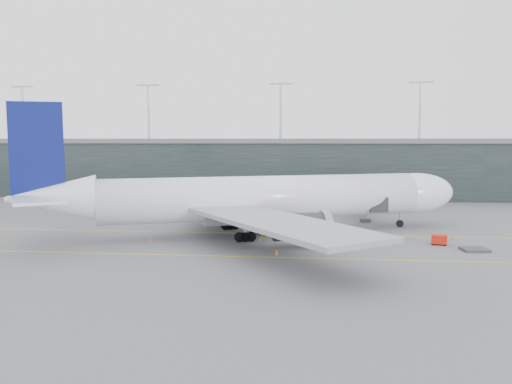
# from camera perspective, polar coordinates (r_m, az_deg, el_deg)

# --- Properties ---
(ground) EXTENTS (320.00, 320.00, 0.00)m
(ground) POSITION_cam_1_polar(r_m,az_deg,el_deg) (83.91, -2.34, -4.20)
(ground) COLOR #55555A
(ground) RESTS_ON ground
(taxiline_a) EXTENTS (160.00, 0.25, 0.02)m
(taxiline_a) POSITION_cam_1_polar(r_m,az_deg,el_deg) (80.01, -2.75, -4.70)
(taxiline_a) COLOR gold
(taxiline_a) RESTS_ON ground
(taxiline_b) EXTENTS (160.00, 0.25, 0.02)m
(taxiline_b) POSITION_cam_1_polar(r_m,az_deg,el_deg) (64.57, -4.86, -7.29)
(taxiline_b) COLOR gold
(taxiline_b) RESTS_ON ground
(taxiline_lead_main) EXTENTS (0.25, 60.00, 0.02)m
(taxiline_lead_main) POSITION_cam_1_polar(r_m,az_deg,el_deg) (103.05, 1.98, -2.30)
(taxiline_lead_main) COLOR gold
(taxiline_lead_main) RESTS_ON ground
(terminal) EXTENTS (240.00, 36.00, 29.00)m
(terminal) POSITION_cam_1_polar(r_m,az_deg,el_deg) (140.44, 0.97, 3.01)
(terminal) COLOR black
(terminal) RESTS_ON ground
(main_aircraft) EXTENTS (69.00, 63.71, 20.06)m
(main_aircraft) POSITION_cam_1_polar(r_m,az_deg,el_deg) (78.27, 0.60, -0.77)
(main_aircraft) COLOR white
(main_aircraft) RESTS_ON ground
(jet_bridge) EXTENTS (7.40, 43.03, 5.68)m
(jet_bridge) POSITION_cam_1_polar(r_m,az_deg,el_deg) (104.62, 11.16, 0.05)
(jet_bridge) COLOR #28272C
(jet_bridge) RESTS_ON ground
(gse_cart) EXTENTS (2.36, 1.80, 1.44)m
(gse_cart) POSITION_cam_1_polar(r_m,az_deg,el_deg) (75.42, 20.19, -5.10)
(gse_cart) COLOR red
(gse_cart) RESTS_ON ground
(baggage_dolly) EXTENTS (3.62, 3.04, 0.33)m
(baggage_dolly) POSITION_cam_1_polar(r_m,az_deg,el_deg) (73.27, 23.71, -6.03)
(baggage_dolly) COLOR #343439
(baggage_dolly) RESTS_ON ground
(uld_a) EXTENTS (2.67, 2.37, 2.05)m
(uld_a) POSITION_cam_1_polar(r_m,az_deg,el_deg) (94.90, -4.54, -2.38)
(uld_a) COLOR #333338
(uld_a) RESTS_ON ground
(uld_b) EXTENTS (1.79, 1.45, 1.59)m
(uld_b) POSITION_cam_1_polar(r_m,az_deg,el_deg) (94.22, -2.51, -2.57)
(uld_b) COLOR #333338
(uld_b) RESTS_ON ground
(uld_c) EXTENTS (2.07, 1.75, 1.72)m
(uld_c) POSITION_cam_1_polar(r_m,az_deg,el_deg) (93.89, -1.23, -2.56)
(uld_c) COLOR #333338
(uld_c) RESTS_ON ground
(cone_nose) EXTENTS (0.47, 0.47, 0.75)m
(cone_nose) POSITION_cam_1_polar(r_m,az_deg,el_deg) (80.36, 21.59, -4.80)
(cone_nose) COLOR #CF690B
(cone_nose) RESTS_ON ground
(cone_wing_stbd) EXTENTS (0.41, 0.41, 0.66)m
(cone_wing_stbd) POSITION_cam_1_polar(r_m,az_deg,el_deg) (65.16, 2.35, -6.86)
(cone_wing_stbd) COLOR orange
(cone_wing_stbd) RESTS_ON ground
(cone_wing_port) EXTENTS (0.45, 0.45, 0.72)m
(cone_wing_port) POSITION_cam_1_polar(r_m,az_deg,el_deg) (95.48, 3.42, -2.75)
(cone_wing_port) COLOR #E24E0C
(cone_wing_port) RESTS_ON ground
(cone_tail) EXTENTS (0.42, 0.42, 0.67)m
(cone_tail) POSITION_cam_1_polar(r_m,az_deg,el_deg) (75.05, -12.07, -5.28)
(cone_tail) COLOR #E3580C
(cone_tail) RESTS_ON ground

